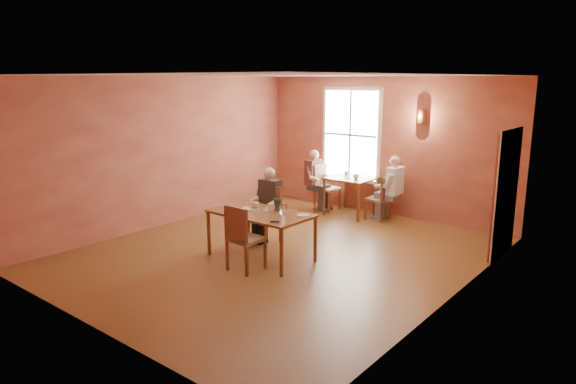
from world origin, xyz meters
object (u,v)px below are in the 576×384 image
Objects in this scene: chair_diner_main at (264,215)px; diner_main at (263,208)px; main_table at (261,235)px; chair_diner_white at (378,198)px; diner_white at (379,189)px; second_table at (352,196)px; chair_empty at (246,237)px; chair_diner_maroon at (327,187)px; diner_maroon at (326,181)px.

diner_main is (0.00, -0.03, 0.14)m from chair_diner_main.
main_table is 1.80× the size of chair_diner_white.
diner_white reaches higher than diner_main.
second_table is (-0.33, 3.37, 0.02)m from main_table.
chair_empty reaches higher than chair_diner_maroon.
diner_maroon is at bearing -79.44° from diner_main.
chair_diner_white is at bearing 90.00° from diner_white.
chair_diner_main is 1.38m from chair_empty.
main_table is 0.83m from chair_diner_main.
diner_white reaches higher than chair_diner_white.
chair_empty is 1.13× the size of chair_diner_white.
main_table is 3.51m from chair_diner_maroon.
chair_diner_maroon is 0.14m from diner_maroon.
chair_diner_main is 0.98× the size of chair_diner_maroon.
diner_white is (0.03, 0.00, 0.20)m from chair_diner_white.
chair_diner_white is 1.30m from chair_diner_maroon.
diner_main is 1.24× the size of chair_empty.
diner_main is 2.76m from second_table.
chair_diner_maroon reaches higher than second_table.
chair_diner_maroon reaches higher than main_table.
chair_diner_maroon is (-0.65, 0.00, 0.10)m from second_table.
diner_main is 2.79m from chair_diner_maroon.
diner_maroon is (-1.33, 0.00, 0.19)m from chair_diner_white.
chair_empty is at bearing 16.93° from diner_maroon.
second_table is 0.91× the size of chair_diner_maroon.
diner_white is (0.35, 3.37, 0.27)m from main_table.
chair_diner_white is at bearing 88.42° from chair_empty.
second_table is (0.17, 2.75, -0.24)m from diner_main.
chair_empty is 3.92m from chair_diner_white.
second_table is at bearing 97.88° from chair_empty.
main_table is at bearing 16.73° from diner_maroon.
diner_maroon is at bearing 106.73° from main_table.
diner_white is at bearing -107.31° from chair_diner_main.
main_table is 0.84m from diner_main.
main_table is 3.38m from chair_diner_white.
diner_maroon is (-0.51, 2.72, 0.15)m from chair_diner_main.
chair_diner_main is 0.78× the size of diner_maroon.
chair_empty is 3.96m from second_table.
diner_main is at bearing 163.44° from chair_diner_white.
diner_white is (0.85, 2.72, 0.16)m from chair_diner_main.
diner_white is at bearing 84.11° from main_table.
chair_diner_white is 0.20m from diner_white.
chair_diner_white is at bearing 90.00° from chair_diner_maroon.
chair_diner_maroon is at bearing -80.04° from diner_main.
chair_diner_maroon is at bearing 90.00° from diner_white.
second_table is at bearing 90.00° from chair_diner_white.
diner_maroon is (-0.03, 0.00, 0.14)m from chair_diner_maroon.
second_table is at bearing 90.00° from diner_white.
diner_white is at bearing 90.00° from diner_maroon.
diner_maroon reaches higher than chair_empty.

